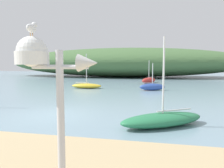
{
  "coord_description": "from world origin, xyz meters",
  "views": [
    {
      "loc": [
        5.23,
        -9.96,
        2.6
      ],
      "look_at": [
        2.19,
        4.48,
        1.22
      ],
      "focal_mm": 34.13,
      "sensor_mm": 36.0,
      "label": 1
    }
  ],
  "objects": [
    {
      "name": "sailboat_outer_mooring",
      "position": [
        4.19,
        19.46,
        0.4
      ],
      "size": [
        2.34,
        3.27,
        3.12
      ],
      "color": "#B72D28",
      "rests_on": "ground"
    },
    {
      "name": "mast_structure",
      "position": [
        3.45,
        -6.88,
        2.55
      ],
      "size": [
        1.35,
        0.53,
        2.84
      ],
      "color": "silver",
      "rests_on": "beach_sand"
    },
    {
      "name": "seagull_on_radar",
      "position": [
        3.28,
        -6.87,
        3.17
      ],
      "size": [
        0.14,
        0.34,
        0.24
      ],
      "color": "orange",
      "rests_on": "mast_structure"
    },
    {
      "name": "sailboat_mid_channel",
      "position": [
        -2.16,
        11.83,
        0.28
      ],
      "size": [
        3.28,
        1.28,
        3.69
      ],
      "color": "gold",
      "rests_on": "ground"
    },
    {
      "name": "ground_plane",
      "position": [
        0.0,
        0.0,
        0.0
      ],
      "size": [
        120.0,
        120.0,
        0.0
      ],
      "primitive_type": "plane",
      "color": "#7A99A8"
    },
    {
      "name": "sailboat_centre_water",
      "position": [
        4.83,
        11.34,
        0.36
      ],
      "size": [
        2.64,
        1.39,
        2.7
      ],
      "color": "#2D4C9E",
      "rests_on": "ground"
    },
    {
      "name": "sailboat_far_left",
      "position": [
        5.51,
        -0.99,
        0.3
      ],
      "size": [
        3.88,
        3.09,
        3.71
      ],
      "color": "#287A4C",
      "rests_on": "ground"
    },
    {
      "name": "distant_hill",
      "position": [
        -1.71,
        33.78,
        2.95
      ],
      "size": [
        49.66,
        15.45,
        5.9
      ],
      "primitive_type": "ellipsoid",
      "color": "#476B3D",
      "rests_on": "ground"
    }
  ]
}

